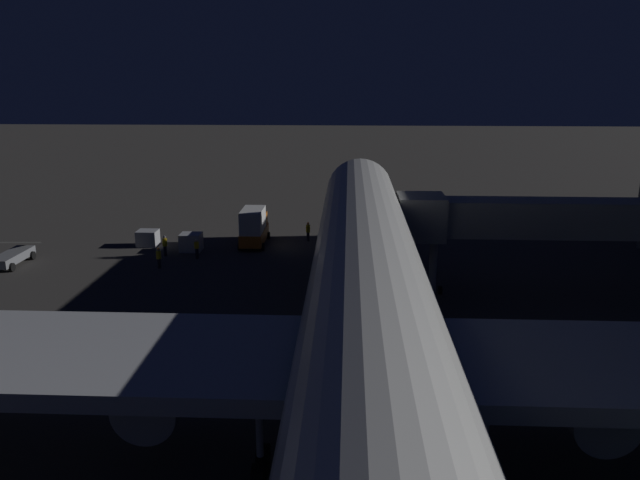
{
  "coord_description": "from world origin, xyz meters",
  "views": [
    {
      "loc": [
        0.96,
        32.18,
        15.25
      ],
      "look_at": [
        3.0,
        -11.23,
        3.5
      ],
      "focal_mm": 34.46,
      "sensor_mm": 36.0,
      "label": 1
    }
  ],
  "objects_px": {
    "baggage_container_mid_row": "(191,242)",
    "traffic_cone_nose_starboard": "(334,246)",
    "ground_crew_marshaller_fwd": "(197,248)",
    "ground_crew_under_port_wing": "(159,257)",
    "traffic_cone_nose_port": "(383,246)",
    "baggage_container_near_belt": "(148,238)",
    "ground_crew_by_tug": "(308,231)",
    "airliner_at_gate": "(373,352)",
    "ground_crew_by_belt_loader": "(165,245)",
    "jet_bridge": "(557,218)",
    "belt_loader": "(12,255)",
    "cargo_truck_aft": "(254,226)",
    "ground_crew_near_nose_gear": "(321,236)"
  },
  "relations": [
    {
      "from": "cargo_truck_aft",
      "to": "jet_bridge",
      "type": "bearing_deg",
      "value": 151.5
    },
    {
      "from": "baggage_container_mid_row",
      "to": "ground_crew_near_nose_gear",
      "type": "relative_size",
      "value": 1.07
    },
    {
      "from": "airliner_at_gate",
      "to": "traffic_cone_nose_port",
      "type": "distance_m",
      "value": 33.59
    },
    {
      "from": "ground_crew_near_nose_gear",
      "to": "traffic_cone_nose_port",
      "type": "distance_m",
      "value": 5.71
    },
    {
      "from": "jet_bridge",
      "to": "belt_loader",
      "type": "bearing_deg",
      "value": -7.23
    },
    {
      "from": "airliner_at_gate",
      "to": "traffic_cone_nose_starboard",
      "type": "bearing_deg",
      "value": -86.2
    },
    {
      "from": "ground_crew_under_port_wing",
      "to": "traffic_cone_nose_port",
      "type": "distance_m",
      "value": 19.57
    },
    {
      "from": "cargo_truck_aft",
      "to": "traffic_cone_nose_starboard",
      "type": "relative_size",
      "value": 9.97
    },
    {
      "from": "jet_bridge",
      "to": "ground_crew_by_tug",
      "type": "xyz_separation_m",
      "value": [
        18.14,
        -14.03,
        -4.65
      ]
    },
    {
      "from": "belt_loader",
      "to": "baggage_container_near_belt",
      "type": "height_order",
      "value": "belt_loader"
    },
    {
      "from": "ground_crew_marshaller_fwd",
      "to": "traffic_cone_nose_starboard",
      "type": "xyz_separation_m",
      "value": [
        -11.63,
        -3.7,
        -0.7
      ]
    },
    {
      "from": "ground_crew_by_belt_loader",
      "to": "traffic_cone_nose_starboard",
      "type": "relative_size",
      "value": 3.32
    },
    {
      "from": "ground_crew_by_tug",
      "to": "traffic_cone_nose_port",
      "type": "height_order",
      "value": "ground_crew_by_tug"
    },
    {
      "from": "baggage_container_near_belt",
      "to": "traffic_cone_nose_port",
      "type": "xyz_separation_m",
      "value": [
        -21.54,
        0.23,
        -0.44
      ]
    },
    {
      "from": "jet_bridge",
      "to": "belt_loader",
      "type": "relative_size",
      "value": 3.06
    },
    {
      "from": "baggage_container_near_belt",
      "to": "traffic_cone_nose_starboard",
      "type": "distance_m",
      "value": 17.14
    },
    {
      "from": "belt_loader",
      "to": "traffic_cone_nose_starboard",
      "type": "height_order",
      "value": "belt_loader"
    },
    {
      "from": "airliner_at_gate",
      "to": "ground_crew_under_port_wing",
      "type": "bearing_deg",
      "value": -58.59
    },
    {
      "from": "baggage_container_near_belt",
      "to": "traffic_cone_nose_port",
      "type": "relative_size",
      "value": 3.32
    },
    {
      "from": "baggage_container_mid_row",
      "to": "ground_crew_marshaller_fwd",
      "type": "bearing_deg",
      "value": 114.4
    },
    {
      "from": "ground_crew_by_belt_loader",
      "to": "traffic_cone_nose_port",
      "type": "bearing_deg",
      "value": -171.06
    },
    {
      "from": "cargo_truck_aft",
      "to": "ground_crew_under_port_wing",
      "type": "distance_m",
      "value": 10.01
    },
    {
      "from": "jet_bridge",
      "to": "belt_loader",
      "type": "xyz_separation_m",
      "value": [
        42.05,
        -5.34,
        -4.81
      ]
    },
    {
      "from": "ground_crew_by_tug",
      "to": "ground_crew_near_nose_gear",
      "type": "bearing_deg",
      "value": 124.52
    },
    {
      "from": "airliner_at_gate",
      "to": "ground_crew_by_belt_loader",
      "type": "bearing_deg",
      "value": -60.87
    },
    {
      "from": "ground_crew_marshaller_fwd",
      "to": "traffic_cone_nose_starboard",
      "type": "height_order",
      "value": "ground_crew_marshaller_fwd"
    },
    {
      "from": "ground_crew_by_tug",
      "to": "traffic_cone_nose_starboard",
      "type": "xyz_separation_m",
      "value": [
        -2.52,
        2.49,
        -0.74
      ]
    },
    {
      "from": "jet_bridge",
      "to": "traffic_cone_nose_starboard",
      "type": "xyz_separation_m",
      "value": [
        15.62,
        -11.54,
        -5.39
      ]
    },
    {
      "from": "belt_loader",
      "to": "traffic_cone_nose_starboard",
      "type": "relative_size",
      "value": 15.06
    },
    {
      "from": "airliner_at_gate",
      "to": "jet_bridge",
      "type": "relative_size",
      "value": 2.7
    },
    {
      "from": "jet_bridge",
      "to": "baggage_container_mid_row",
      "type": "bearing_deg",
      "value": -19.93
    },
    {
      "from": "baggage_container_near_belt",
      "to": "traffic_cone_nose_port",
      "type": "height_order",
      "value": "baggage_container_near_belt"
    },
    {
      "from": "baggage_container_mid_row",
      "to": "traffic_cone_nose_starboard",
      "type": "bearing_deg",
      "value": -174.36
    },
    {
      "from": "traffic_cone_nose_port",
      "to": "traffic_cone_nose_starboard",
      "type": "bearing_deg",
      "value": 0.0
    },
    {
      "from": "ground_crew_under_port_wing",
      "to": "ground_crew_by_tug",
      "type": "xyz_separation_m",
      "value": [
        -11.55,
        -8.95,
        0.06
      ]
    },
    {
      "from": "belt_loader",
      "to": "ground_crew_under_port_wing",
      "type": "bearing_deg",
      "value": 178.82
    },
    {
      "from": "belt_loader",
      "to": "traffic_cone_nose_port",
      "type": "distance_m",
      "value": 31.46
    },
    {
      "from": "ground_crew_near_nose_gear",
      "to": "jet_bridge",
      "type": "bearing_deg",
      "value": 144.16
    },
    {
      "from": "baggage_container_near_belt",
      "to": "ground_crew_under_port_wing",
      "type": "bearing_deg",
      "value": 114.65
    },
    {
      "from": "ground_crew_by_tug",
      "to": "belt_loader",
      "type": "bearing_deg",
      "value": 19.99
    },
    {
      "from": "belt_loader",
      "to": "cargo_truck_aft",
      "type": "bearing_deg",
      "value": -159.36
    },
    {
      "from": "ground_crew_marshaller_fwd",
      "to": "traffic_cone_nose_port",
      "type": "relative_size",
      "value": 3.22
    },
    {
      "from": "ground_crew_by_tug",
      "to": "ground_crew_marshaller_fwd",
      "type": "bearing_deg",
      "value": 34.2
    },
    {
      "from": "ground_crew_marshaller_fwd",
      "to": "ground_crew_under_port_wing",
      "type": "relative_size",
      "value": 1.02
    },
    {
      "from": "ground_crew_by_belt_loader",
      "to": "ground_crew_by_tug",
      "type": "height_order",
      "value": "ground_crew_by_tug"
    },
    {
      "from": "baggage_container_near_belt",
      "to": "baggage_container_mid_row",
      "type": "height_order",
      "value": "baggage_container_mid_row"
    },
    {
      "from": "ground_crew_near_nose_gear",
      "to": "traffic_cone_nose_starboard",
      "type": "height_order",
      "value": "ground_crew_near_nose_gear"
    },
    {
      "from": "belt_loader",
      "to": "jet_bridge",
      "type": "bearing_deg",
      "value": 172.77
    },
    {
      "from": "baggage_container_mid_row",
      "to": "ground_crew_by_tug",
      "type": "xyz_separation_m",
      "value": [
        -10.22,
        -3.75,
        0.23
      ]
    },
    {
      "from": "belt_loader",
      "to": "ground_crew_by_tug",
      "type": "bearing_deg",
      "value": -160.01
    }
  ]
}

